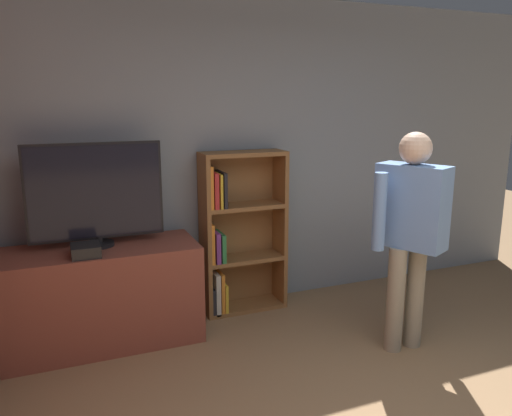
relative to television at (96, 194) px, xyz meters
name	(u,v)px	position (x,y,z in m)	size (l,w,h in m)	color
wall_back	(246,156)	(1.32, 0.33, 0.19)	(6.30, 0.06, 2.70)	gray
tv_ledge	(103,296)	(0.00, -0.05, -0.78)	(1.43, 0.60, 0.76)	brown
television	(96,194)	(0.00, 0.00, 0.00)	(0.98, 0.22, 0.78)	black
game_console	(86,250)	(-0.11, -0.21, -0.36)	(0.20, 0.22, 0.08)	black
bookshelf	(236,235)	(1.15, 0.15, -0.48)	(0.73, 0.28, 1.41)	brown
person	(410,223)	(2.08, -0.99, -0.19)	(0.64, 0.54, 1.63)	gray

